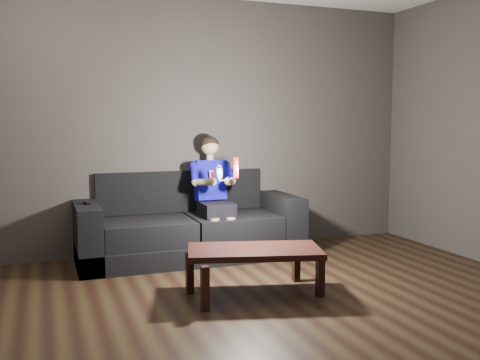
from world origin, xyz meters
name	(u,v)px	position (x,y,z in m)	size (l,w,h in m)	color
floor	(300,331)	(0.00, 0.00, 0.00)	(5.00, 5.00, 0.00)	black
back_wall	(196,125)	(0.00, 2.50, 1.35)	(5.00, 0.04, 2.70)	#3F3A36
sofa	(188,229)	(-0.18, 2.21, 0.28)	(2.24, 0.97, 0.87)	black
child	(213,186)	(0.08, 2.15, 0.74)	(0.46, 0.57, 1.14)	black
wii_remote_red	(236,168)	(0.17, 1.71, 0.95)	(0.07, 0.08, 0.20)	#D20600
nunchuk_white	(219,172)	(0.00, 1.71, 0.91)	(0.07, 0.10, 0.16)	white
wii_remote_black	(86,203)	(-1.19, 2.13, 0.63)	(0.06, 0.15, 0.03)	black
coffee_table	(254,254)	(0.00, 0.81, 0.33)	(1.15, 0.78, 0.38)	black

